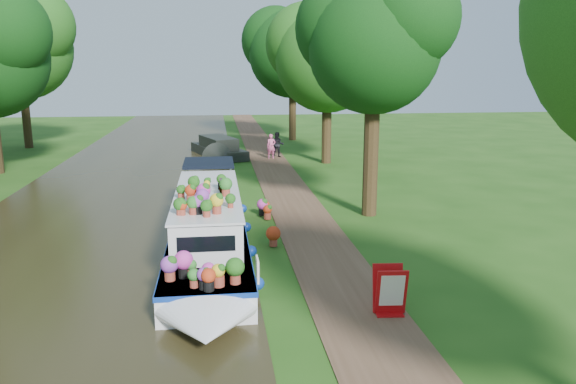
{
  "coord_description": "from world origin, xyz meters",
  "views": [
    {
      "loc": [
        -1.95,
        -17.23,
        5.52
      ],
      "look_at": [
        0.49,
        1.61,
        1.3
      ],
      "focal_mm": 35.0,
      "sensor_mm": 36.0,
      "label": 1
    }
  ],
  "objects": [
    {
      "name": "pedestrian_dark",
      "position": [
        1.88,
        17.34,
        0.81
      ],
      "size": [
        0.83,
        0.69,
        1.57
      ],
      "primitive_type": "imported",
      "rotation": [
        0.0,
        0.0,
        -0.13
      ],
      "color": "black",
      "rests_on": "towpath"
    },
    {
      "name": "towpath",
      "position": [
        1.2,
        0.0,
        0.01
      ],
      "size": [
        2.2,
        100.0,
        0.03
      ],
      "primitive_type": "cube",
      "color": "brown",
      "rests_on": "ground"
    },
    {
      "name": "ground",
      "position": [
        0.0,
        0.0,
        0.0
      ],
      "size": [
        100.0,
        100.0,
        0.0
      ],
      "primitive_type": "plane",
      "color": "#1F4A12",
      "rests_on": "ground"
    },
    {
      "name": "tree_far_d",
      "position": [
        -15.02,
        24.1,
        7.4
      ],
      "size": [
        8.05,
        7.7,
        10.85
      ],
      "color": "black",
      "rests_on": "ground"
    },
    {
      "name": "verge_plant",
      "position": [
        -0.23,
        3.47,
        0.19
      ],
      "size": [
        0.42,
        0.39,
        0.38
      ],
      "primitive_type": "imported",
      "rotation": [
        0.0,
        0.0,
        -0.31
      ],
      "color": "#337222",
      "rests_on": "ground"
    },
    {
      "name": "pedestrian_pink",
      "position": [
        1.43,
        16.92,
        0.78
      ],
      "size": [
        0.59,
        0.42,
        1.5
      ],
      "primitive_type": "imported",
      "rotation": [
        0.0,
        0.0,
        0.11
      ],
      "color": "#DB5A8B",
      "rests_on": "towpath"
    },
    {
      "name": "tree_near_overhang",
      "position": [
        3.79,
        3.06,
        6.6
      ],
      "size": [
        5.52,
        5.28,
        8.99
      ],
      "color": "black",
      "rests_on": "ground"
    },
    {
      "name": "tree_near_far",
      "position": [
        3.98,
        26.09,
        7.05
      ],
      "size": [
        7.59,
        7.26,
        10.3
      ],
      "color": "black",
      "rests_on": "ground"
    },
    {
      "name": "canal_water",
      "position": [
        -6.0,
        0.0,
        0.01
      ],
      "size": [
        10.0,
        100.0,
        0.02
      ],
      "primitive_type": "cube",
      "color": "black",
      "rests_on": "ground"
    },
    {
      "name": "second_boat",
      "position": [
        -1.79,
        18.03,
        0.52
      ],
      "size": [
        3.66,
        6.98,
        1.27
      ],
      "rotation": [
        0.0,
        0.0,
        0.33
      ],
      "color": "black",
      "rests_on": "canal_water"
    },
    {
      "name": "plant_boat",
      "position": [
        -2.25,
        -0.72,
        0.85
      ],
      "size": [
        2.29,
        13.52,
        2.28
      ],
      "color": "silver",
      "rests_on": "canal_water"
    },
    {
      "name": "tree_near_mid",
      "position": [
        4.48,
        15.08,
        6.44
      ],
      "size": [
        6.9,
        6.6,
        9.4
      ],
      "color": "black",
      "rests_on": "ground"
    },
    {
      "name": "sandwich_board",
      "position": [
        1.87,
        -5.71,
        0.53
      ],
      "size": [
        0.72,
        0.61,
        1.12
      ],
      "rotation": [
        0.0,
        0.0,
        -0.09
      ],
      "color": "red",
      "rests_on": "towpath"
    }
  ]
}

